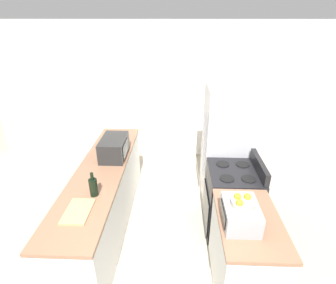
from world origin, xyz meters
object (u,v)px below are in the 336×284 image
(stove, at_px, (231,200))
(microwave, at_px, (114,147))
(pantry_cabinet, at_px, (167,116))
(toaster_oven, at_px, (240,214))
(fruit_bowl, at_px, (243,202))
(refrigerator, at_px, (227,145))
(wine_bottle, at_px, (93,187))

(stove, distance_m, microwave, 1.72)
(pantry_cabinet, bearing_deg, toaster_oven, -73.42)
(microwave, distance_m, fruit_bowl, 1.91)
(microwave, bearing_deg, pantry_cabinet, 66.04)
(microwave, bearing_deg, fruit_bowl, -40.39)
(pantry_cabinet, bearing_deg, microwave, -113.96)
(pantry_cabinet, height_order, stove, pantry_cabinet)
(stove, distance_m, refrigerator, 0.89)
(pantry_cabinet, xyz_separation_m, toaster_oven, (0.80, -2.70, 0.04))
(refrigerator, relative_size, wine_bottle, 6.36)
(stove, relative_size, fruit_bowl, 4.97)
(pantry_cabinet, bearing_deg, wine_bottle, -106.17)
(stove, height_order, refrigerator, refrigerator)
(microwave, relative_size, toaster_oven, 1.27)
(pantry_cabinet, relative_size, refrigerator, 1.08)
(microwave, distance_m, wine_bottle, 0.87)
(stove, xyz_separation_m, toaster_oven, (-0.14, -0.91, 0.55))
(pantry_cabinet, height_order, refrigerator, pantry_cabinet)
(refrigerator, bearing_deg, fruit_bowl, -95.33)
(refrigerator, bearing_deg, microwave, -164.61)
(stove, relative_size, toaster_oven, 2.56)
(microwave, relative_size, fruit_bowl, 2.47)
(pantry_cabinet, xyz_separation_m, refrigerator, (0.96, -1.01, -0.07))
(stove, xyz_separation_m, microwave, (-1.59, 0.33, 0.58))
(pantry_cabinet, height_order, wine_bottle, pantry_cabinet)
(stove, height_order, wine_bottle, wine_bottle)
(wine_bottle, bearing_deg, fruit_bowl, -13.88)
(microwave, height_order, wine_bottle, wine_bottle)
(wine_bottle, bearing_deg, stove, 18.51)
(microwave, distance_m, toaster_oven, 1.91)
(wine_bottle, bearing_deg, pantry_cabinet, 73.83)
(refrigerator, xyz_separation_m, wine_bottle, (-1.64, -1.32, 0.12))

